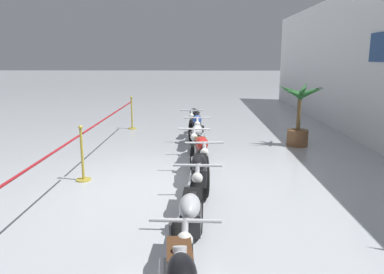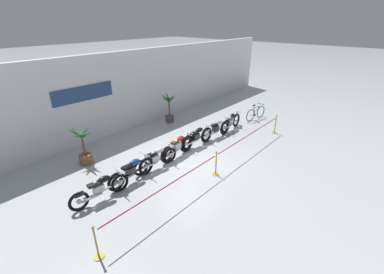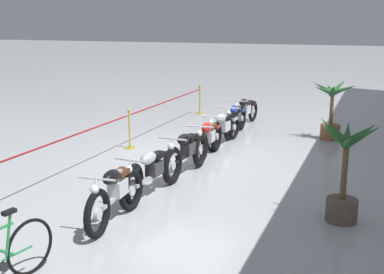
{
  "view_description": "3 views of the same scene",
  "coord_description": "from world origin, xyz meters",
  "views": [
    {
      "loc": [
        6.55,
        0.65,
        2.27
      ],
      "look_at": [
        -1.0,
        0.5,
        0.66
      ],
      "focal_mm": 35.0,
      "sensor_mm": 36.0,
      "label": 1
    },
    {
      "loc": [
        -7.34,
        -6.51,
        5.7
      ],
      "look_at": [
        0.36,
        0.14,
        0.98
      ],
      "focal_mm": 24.0,
      "sensor_mm": 36.0,
      "label": 2
    },
    {
      "loc": [
        10.57,
        4.4,
        3.22
      ],
      "look_at": [
        1.27,
        0.76,
        0.82
      ],
      "focal_mm": 45.0,
      "sensor_mm": 36.0,
      "label": 3
    }
  ],
  "objects": [
    {
      "name": "potted_palm_right_of_row",
      "position": [
        2.75,
        3.99,
        0.8
      ],
      "size": [
        1.13,
        1.04,
        1.77
      ],
      "color": "brown",
      "rests_on": "ground"
    },
    {
      "name": "back_wall",
      "position": [
        -0.01,
        5.12,
        2.1
      ],
      "size": [
        28.0,
        0.29,
        4.2
      ],
      "color": "white",
      "rests_on": "ground"
    },
    {
      "name": "motorcycle_blue_1",
      "position": [
        -2.61,
        0.59,
        0.46
      ],
      "size": [
        2.13,
        0.62,
        0.94
      ],
      "color": "black",
      "rests_on": "ground"
    },
    {
      "name": "motorcycle_red_3",
      "position": [
        0.01,
        0.68,
        0.47
      ],
      "size": [
        2.21,
        0.62,
        0.96
      ],
      "color": "black",
      "rests_on": "ground"
    },
    {
      "name": "stanchion_far_left",
      "position": [
        -1.42,
        -1.53,
        0.74
      ],
      "size": [
        10.67,
        0.28,
        1.05
      ],
      "color": "gold",
      "rests_on": "ground"
    },
    {
      "name": "motorcycle_silver_5",
      "position": [
        2.79,
        0.56,
        0.46
      ],
      "size": [
        2.38,
        0.62,
        0.93
      ],
      "color": "black",
      "rests_on": "ground"
    },
    {
      "name": "potted_palm_left_of_row",
      "position": [
        -3.05,
        3.23,
        0.77
      ],
      "size": [
        0.92,
        1.19,
        1.73
      ],
      "color": "brown",
      "rests_on": "ground"
    },
    {
      "name": "stanchion_mid_right",
      "position": [
        5.32,
        -1.53,
        0.36
      ],
      "size": [
        0.28,
        0.28,
        1.05
      ],
      "color": "gold",
      "rests_on": "ground"
    },
    {
      "name": "motorcycle_silver_2",
      "position": [
        -1.36,
        0.62,
        0.46
      ],
      "size": [
        2.16,
        0.62,
        0.92
      ],
      "color": "black",
      "rests_on": "ground"
    },
    {
      "name": "motorcycle_black_6",
      "position": [
        4.06,
        0.51,
        0.48
      ],
      "size": [
        2.17,
        0.62,
        0.96
      ],
      "color": "black",
      "rests_on": "ground"
    },
    {
      "name": "motorcycle_black_4",
      "position": [
        1.3,
        0.65,
        0.47
      ],
      "size": [
        2.26,
        0.62,
        0.96
      ],
      "color": "black",
      "rests_on": "ground"
    },
    {
      "name": "stanchion_mid_left",
      "position": [
        -0.12,
        -1.53,
        0.36
      ],
      "size": [
        0.28,
        0.28,
        1.05
      ],
      "color": "gold",
      "rests_on": "ground"
    },
    {
      "name": "bicycle",
      "position": [
        6.5,
        0.28,
        0.4
      ],
      "size": [
        1.75,
        0.48,
        0.98
      ],
      "color": "black",
      "rests_on": "ground"
    },
    {
      "name": "ground_plane",
      "position": [
        0.0,
        0.0,
        0.0
      ],
      "size": [
        120.0,
        120.0,
        0.0
      ],
      "primitive_type": "plane",
      "color": "#B2B7BC"
    },
    {
      "name": "motorcycle_black_0",
      "position": [
        -3.98,
        0.5,
        0.46
      ],
      "size": [
        2.16,
        0.62,
        0.92
      ],
      "color": "black",
      "rests_on": "ground"
    }
  ]
}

